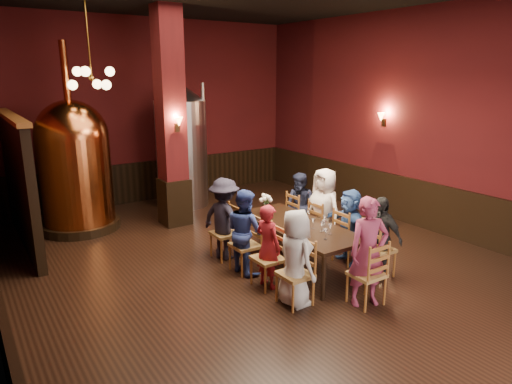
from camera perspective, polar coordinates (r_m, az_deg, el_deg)
room at (r=7.40m, az=0.31°, el=7.31°), size 10.00×10.02×4.50m
wainscot_right at (r=10.46m, az=18.58°, el=-1.03°), size 0.08×9.90×1.00m
wainscot_back at (r=12.09m, az=-12.98°, el=1.44°), size 7.90×0.08×1.00m
column at (r=9.71m, az=-10.60°, el=8.85°), size 0.58×0.58×4.50m
partition at (r=9.54m, az=-27.46°, el=0.92°), size 0.22×3.50×2.40m
pendant_cluster at (r=9.27m, az=-19.87°, el=13.24°), size 0.90×0.90×1.70m
sconce_wall at (r=10.61m, az=15.71°, el=8.77°), size 0.20×0.20×0.36m
sconce_column at (r=9.44m, az=-9.85°, el=8.42°), size 0.20×0.20×0.36m
dining_table at (r=7.67m, az=5.33°, el=-4.50°), size 1.01×2.41×0.75m
chair_0 at (r=6.54m, az=4.91°, el=-10.17°), size 0.46×0.46×0.92m
person_0 at (r=6.44m, az=4.96°, el=-8.22°), size 0.47×0.70×1.40m
chair_1 at (r=7.03m, az=1.50°, el=-8.27°), size 0.46×0.46×0.92m
person_1 at (r=6.96m, az=1.52°, el=-6.78°), size 0.38×0.52×1.31m
chair_2 at (r=7.54m, az=-1.38°, el=-6.63°), size 0.46×0.46×0.92m
person_2 at (r=7.46m, az=-1.39°, el=-4.90°), size 0.38×0.70×1.40m
chair_3 at (r=8.08m, az=-3.92°, el=-5.17°), size 0.46×0.46×0.92m
person_3 at (r=7.99m, az=-3.95°, el=-3.36°), size 0.82×1.07×1.46m
chair_4 at (r=7.64m, az=15.07°, el=-6.89°), size 0.46×0.46×0.92m
person_4 at (r=7.56m, az=15.17°, el=-5.43°), size 0.46×0.83×1.33m
chair_5 at (r=8.06m, az=11.52°, el=-5.50°), size 0.46×0.46×0.92m
person_5 at (r=8.00m, az=11.59°, el=-4.20°), size 0.68×1.27×1.31m
chair_6 at (r=8.51m, az=8.39°, el=-4.26°), size 0.46×0.46×0.92m
person_6 at (r=8.41m, az=8.47°, el=-2.24°), size 0.54×0.79×1.55m
chair_7 at (r=8.99m, az=5.56°, el=-3.11°), size 0.46×0.46×0.92m
person_7 at (r=8.93m, az=5.59°, el=-1.86°), size 0.52×0.72×1.33m
chair_8 at (r=6.71m, az=13.68°, el=-9.89°), size 0.46×0.46×0.92m
person_8 at (r=6.58m, az=13.85°, el=-7.30°), size 0.67×0.56×1.57m
copper_kettle at (r=10.04m, az=-21.72°, el=3.25°), size 1.80×1.80×3.80m
steel_vessel at (r=11.24m, az=-9.30°, el=5.76°), size 1.62×1.62×2.97m
rose_vase at (r=8.05m, az=1.32°, el=-1.13°), size 0.23×0.23×0.39m
wine_glass_0 at (r=7.32m, az=8.23°, el=-4.33°), size 0.07×0.07×0.17m
wine_glass_1 at (r=7.74m, az=5.79°, el=-3.19°), size 0.07×0.07×0.17m
wine_glass_2 at (r=7.01m, az=8.70°, el=-5.24°), size 0.07×0.07×0.17m
wine_glass_3 at (r=7.39m, az=8.51°, el=-4.15°), size 0.07×0.07×0.17m
wine_glass_4 at (r=7.88m, az=6.59°, el=-2.89°), size 0.07×0.07×0.17m
wine_glass_5 at (r=7.32m, az=6.13°, el=-4.27°), size 0.07×0.07×0.17m
wine_glass_6 at (r=7.61m, az=8.56°, el=-3.60°), size 0.07×0.07×0.17m
wine_glass_7 at (r=7.93m, az=1.68°, el=-2.67°), size 0.07×0.07×0.17m
wine_glass_8 at (r=7.23m, az=9.25°, el=-4.62°), size 0.07×0.07×0.17m
wine_glass_9 at (r=7.45m, az=7.16°, el=-3.95°), size 0.07×0.07×0.17m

